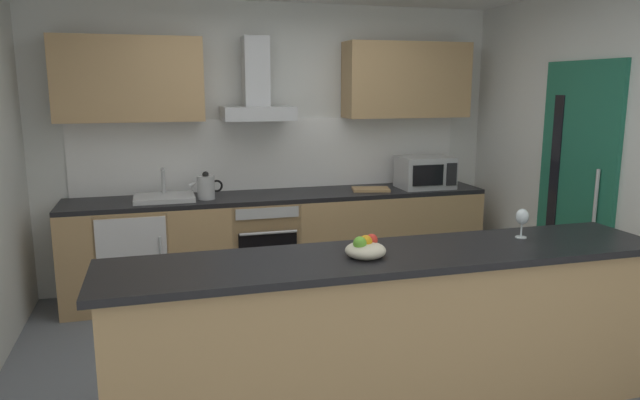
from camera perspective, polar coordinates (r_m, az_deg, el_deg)
name	(u,v)px	position (r m, az deg, el deg)	size (l,w,h in m)	color
ground	(333,368)	(4.08, 1.28, -16.13)	(5.28, 4.82, 0.02)	slate
wall_back	(273,146)	(5.57, -4.64, 5.34)	(5.28, 0.12, 2.60)	silver
wall_right	(622,163)	(4.80, 27.43, 3.20)	(0.12, 4.82, 2.60)	silver
backsplash_tile	(274,154)	(5.51, -4.48, 4.54)	(3.64, 0.02, 0.66)	white
counter_back	(282,242)	(5.36, -3.70, -4.14)	(3.77, 0.60, 0.90)	tan
counter_island	(392,334)	(3.38, 7.04, -12.87)	(3.17, 0.64, 0.96)	tan
upper_cabinets	(277,80)	(5.32, -4.25, 11.66)	(3.72, 0.32, 0.70)	tan
side_door	(575,192)	(5.06, 23.70, 0.73)	(0.08, 0.85, 2.05)	#1E664C
oven	(262,243)	(5.29, -5.68, -4.24)	(0.60, 0.62, 0.80)	slate
refrigerator	(134,257)	(5.23, -17.74, -5.31)	(0.58, 0.60, 0.85)	white
microwave	(425,172)	(5.63, 10.26, 2.69)	(0.50, 0.38, 0.30)	#B7BABC
sink	(164,197)	(5.13, -15.01, 0.30)	(0.50, 0.40, 0.26)	silver
kettle	(206,187)	(5.08, -11.09, 1.26)	(0.29, 0.15, 0.24)	#B7BABC
range_hood	(257,94)	(5.23, -6.22, 10.29)	(0.62, 0.45, 0.72)	#B7BABC
wine_glass	(522,218)	(3.68, 19.18, -1.66)	(0.08, 0.08, 0.18)	silver
fruit_bowl	(365,249)	(3.12, 4.48, -4.78)	(0.22, 0.22, 0.13)	beige
chopping_board	(371,189)	(5.44, 4.99, 1.06)	(0.34, 0.22, 0.02)	tan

